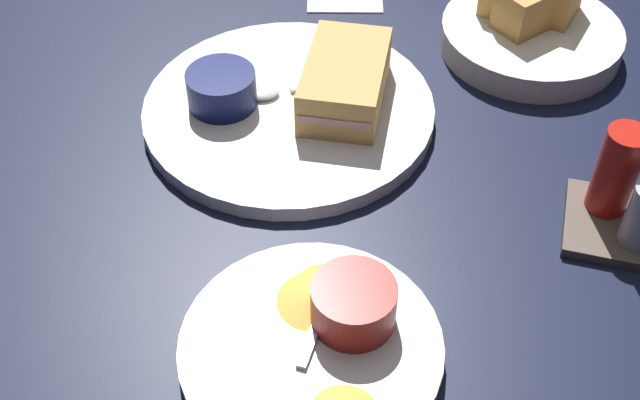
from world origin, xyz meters
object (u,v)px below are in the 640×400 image
sandwich_half_near (344,80)px  ramekin_dark_sauce (221,88)px  bread_basket_rear (531,29)px  condiment_caddy (622,199)px  spoon_by_dark_ramekin (276,91)px  spoon_by_gravy_ramekin (328,295)px  plate_chips_companion (311,349)px  plate_sandwich_main (289,110)px  ramekin_light_gravy (354,303)px

sandwich_half_near → ramekin_dark_sauce: (3.76, -11.53, -0.44)cm
bread_basket_rear → condiment_caddy: size_ratio=2.08×
ramekin_dark_sauce → spoon_by_dark_ramekin: (-2.80, 4.75, -1.60)cm
spoon_by_gravy_ramekin → condiment_caddy: 27.00cm
plate_chips_companion → spoon_by_gravy_ramekin: spoon_by_gravy_ramekin is taller
plate_sandwich_main → ramekin_light_gravy: bearing=27.6°
condiment_caddy → ramekin_dark_sauce: bearing=-97.8°
spoon_by_gravy_ramekin → bread_basket_rear: bearing=163.6°
plate_sandwich_main → sandwich_half_near: 6.42cm
plate_chips_companion → condiment_caddy: bearing=132.2°
plate_sandwich_main → bread_basket_rear: bread_basket_rear is taller
plate_chips_companion → ramekin_light_gravy: ramekin_light_gravy is taller
plate_sandwich_main → sandwich_half_near: sandwich_half_near is taller
ramekin_light_gravy → spoon_by_dark_ramekin: bearing=-150.6°
plate_sandwich_main → spoon_by_gravy_ramekin: spoon_by_gravy_ramekin is taller
plate_chips_companion → ramekin_light_gravy: bearing=140.2°
spoon_by_dark_ramekin → spoon_by_gravy_ramekin: 26.46cm
spoon_by_dark_ramekin → plate_sandwich_main: bearing=53.9°
spoon_by_dark_ramekin → plate_chips_companion: bearing=22.4°
spoon_by_gravy_ramekin → bread_basket_rear: 42.87cm
sandwich_half_near → plate_chips_companion: size_ratio=0.68×
ramekin_dark_sauce → plate_chips_companion: bearing=32.8°
plate_sandwich_main → ramekin_light_gravy: ramekin_light_gravy is taller
ramekin_light_gravy → condiment_caddy: 25.99cm
spoon_by_gravy_ramekin → sandwich_half_near: bearing=-168.6°
bread_basket_rear → ramekin_dark_sauce: bearing=-54.8°
spoon_by_dark_ramekin → bread_basket_rear: bearing=126.1°
ramekin_dark_sauce → bread_basket_rear: 35.09cm
plate_chips_companion → bread_basket_rear: 47.25cm
sandwich_half_near → spoon_by_dark_ramekin: 7.15cm
plate_sandwich_main → ramekin_light_gravy: 27.13cm
sandwich_half_near → bread_basket_rear: bread_basket_rear is taller
plate_chips_companion → ramekin_dark_sauce: bearing=-147.2°
bread_basket_rear → condiment_caddy: (25.49, 9.84, 1.02)cm
plate_chips_companion → condiment_caddy: 30.02cm
sandwich_half_near → condiment_caddy: (9.04, 26.97, -0.59)cm
plate_sandwich_main → bread_basket_rear: (-18.62, 22.26, 1.58)cm
spoon_by_dark_ramekin → condiment_caddy: condiment_caddy is taller
plate_chips_companion → ramekin_light_gravy: 4.86cm
ramekin_dark_sauce → ramekin_light_gravy: ramekin_light_gravy is taller
sandwich_half_near → plate_chips_companion: 29.71cm
spoon_by_gravy_ramekin → condiment_caddy: condiment_caddy is taller
ramekin_light_gravy → plate_sandwich_main: bearing=-152.4°
sandwich_half_near → ramekin_light_gravy: 27.12cm
ramekin_dark_sauce → condiment_caddy: size_ratio=0.73×
ramekin_light_gravy → condiment_caddy: size_ratio=0.70×
condiment_caddy → spoon_by_dark_ramekin: bearing=-103.5°
plate_sandwich_main → spoon_by_dark_ramekin: spoon_by_dark_ramekin is taller
spoon_by_dark_ramekin → condiment_caddy: (8.08, 33.76, 1.44)cm
ramekin_light_gravy → bread_basket_rear: bearing=167.1°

